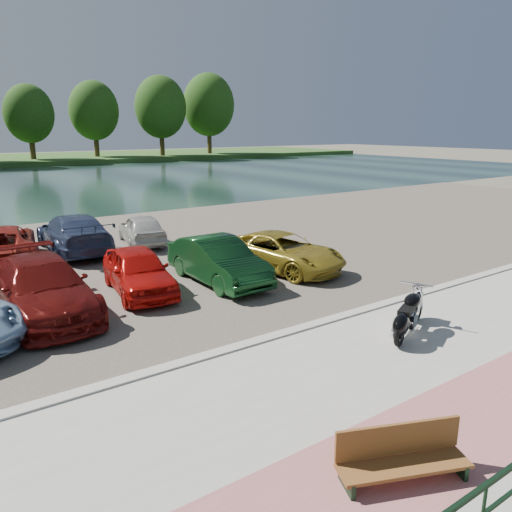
# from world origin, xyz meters

# --- Properties ---
(ground) EXTENTS (200.00, 200.00, 0.00)m
(ground) POSITION_xyz_m (0.00, 0.00, 0.00)
(ground) COLOR #595447
(ground) RESTS_ON ground
(promenade) EXTENTS (60.00, 6.00, 0.10)m
(promenade) POSITION_xyz_m (0.00, -1.00, 0.05)
(promenade) COLOR #9F9D95
(promenade) RESTS_ON ground
(kerb) EXTENTS (60.00, 0.30, 0.14)m
(kerb) POSITION_xyz_m (0.00, 2.00, 0.07)
(kerb) COLOR #9F9D95
(kerb) RESTS_ON ground
(parking_lot) EXTENTS (60.00, 18.00, 0.04)m
(parking_lot) POSITION_xyz_m (0.00, 11.00, 0.02)
(parking_lot) COLOR #443E37
(parking_lot) RESTS_ON ground
(river) EXTENTS (120.00, 40.00, 0.00)m
(river) POSITION_xyz_m (0.00, 40.00, 0.00)
(river) COLOR #1B302D
(river) RESTS_ON ground
(far_trees) EXTENTS (70.25, 10.68, 12.52)m
(far_trees) POSITION_xyz_m (4.36, 65.79, 7.49)
(far_trees) COLOR #3B2C15
(far_trees) RESTS_ON far_bank
(motorcycle) EXTENTS (2.19, 1.18, 1.05)m
(motorcycle) POSITION_xyz_m (0.16, 0.31, 0.56)
(motorcycle) COLOR black
(motorcycle) RESTS_ON promenade
(park_bench) EXTENTS (1.83, 1.11, 0.72)m
(park_bench) POSITION_xyz_m (-3.70, -2.68, 0.43)
(park_bench) COLOR brown
(park_bench) RESTS_ON promenade
(car_3) EXTENTS (2.04, 4.95, 1.43)m
(car_3) POSITION_xyz_m (-6.14, 6.60, 0.76)
(car_3) COLOR #5A0F0C
(car_3) RESTS_ON parking_lot
(car_4) EXTENTS (2.04, 3.98, 1.30)m
(car_4) POSITION_xyz_m (-3.47, 6.89, 0.69)
(car_4) COLOR #B6100C
(car_4) RESTS_ON parking_lot
(car_5) EXTENTS (1.45, 4.17, 1.37)m
(car_5) POSITION_xyz_m (-1.10, 6.41, 0.73)
(car_5) COLOR #0E3316
(car_5) RESTS_ON parking_lot
(car_6) EXTENTS (2.91, 4.76, 1.23)m
(car_6) POSITION_xyz_m (1.36, 6.37, 0.66)
(car_6) COLOR olive
(car_6) RESTS_ON parking_lot
(car_10) EXTENTS (3.00, 5.21, 1.37)m
(car_10) POSITION_xyz_m (-6.17, 12.58, 0.72)
(car_10) COLOR maroon
(car_10) RESTS_ON parking_lot
(car_11) EXTENTS (2.24, 5.11, 1.46)m
(car_11) POSITION_xyz_m (-3.60, 12.93, 0.77)
(car_11) COLOR navy
(car_11) RESTS_ON parking_lot
(car_12) EXTENTS (2.11, 3.83, 1.23)m
(car_12) POSITION_xyz_m (-0.95, 12.71, 0.66)
(car_12) COLOR beige
(car_12) RESTS_ON parking_lot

